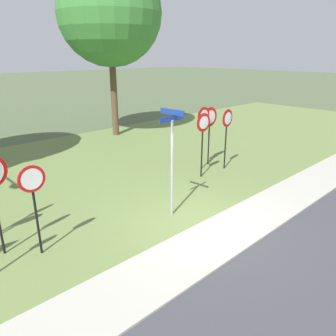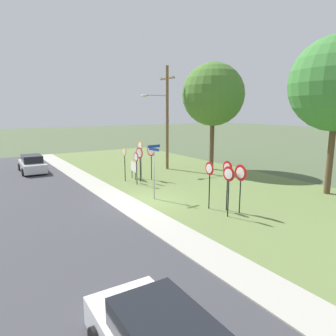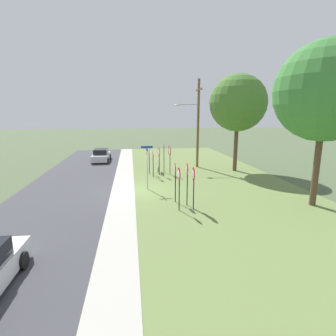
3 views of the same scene
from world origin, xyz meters
name	(u,v)px [view 1 (image 1 of 3)]	position (x,y,z in m)	size (l,w,h in m)	color
ground_plane	(199,225)	(0.00, 0.00, 0.00)	(160.00, 160.00, 0.00)	#4C5B3D
sidewalk_strip	(222,235)	(0.00, -0.80, 0.03)	(44.00, 1.60, 0.06)	#ADAA9E
grass_median	(87,171)	(0.00, 6.00, 0.02)	(44.00, 12.00, 0.04)	olive
stop_sign_near_left	(33,192)	(-3.76, 1.62, 1.60)	(0.62, 0.09, 2.20)	black
yield_sign_near_left	(227,125)	(4.24, 2.35, 1.85)	(0.71, 0.11, 2.43)	black
yield_sign_near_right	(203,130)	(2.84, 2.38, 1.85)	(0.69, 0.11, 2.44)	black
yield_sign_far_left	(210,122)	(4.19, 3.17, 1.85)	(0.80, 0.11, 2.42)	black
yield_sign_far_right	(203,124)	(3.52, 2.96, 1.92)	(0.68, 0.10, 2.53)	black
street_name_post	(172,155)	(-0.17, 0.93, 1.87)	(0.96, 0.81, 3.08)	#9EA0A8
oak_tree_right	(110,13)	(4.45, 10.33, 6.46)	(5.42, 5.42, 9.15)	brown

